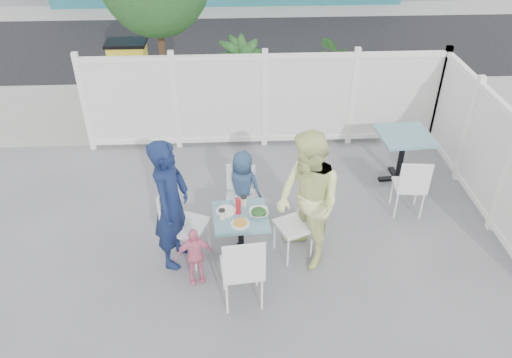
{
  "coord_description": "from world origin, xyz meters",
  "views": [
    {
      "loc": [
        -0.41,
        -5.04,
        4.33
      ],
      "look_at": [
        -0.16,
        -0.02,
        0.92
      ],
      "focal_mm": 35.0,
      "sensor_mm": 36.0,
      "label": 1
    }
  ],
  "objects_px": {
    "chair_near": "(243,267)",
    "main_table": "(241,225)",
    "boy": "(243,187)",
    "toddler": "(194,256)",
    "chair_left": "(180,218)",
    "spare_table": "(403,145)",
    "man": "(171,204)",
    "woman": "(308,202)",
    "chair_back": "(241,191)",
    "utility_cabinet": "(131,76)",
    "chair_right": "(299,218)"
  },
  "relations": [
    {
      "from": "main_table",
      "to": "chair_right",
      "type": "height_order",
      "value": "chair_right"
    },
    {
      "from": "spare_table",
      "to": "chair_left",
      "type": "xyz_separation_m",
      "value": [
        -3.18,
        -1.54,
        -0.02
      ]
    },
    {
      "from": "toddler",
      "to": "chair_right",
      "type": "bearing_deg",
      "value": 7.62
    },
    {
      "from": "main_table",
      "to": "chair_near",
      "type": "height_order",
      "value": "chair_near"
    },
    {
      "from": "main_table",
      "to": "boy",
      "type": "relative_size",
      "value": 0.66
    },
    {
      "from": "woman",
      "to": "chair_back",
      "type": "bearing_deg",
      "value": -160.15
    },
    {
      "from": "chair_right",
      "to": "man",
      "type": "xyz_separation_m",
      "value": [
        -1.52,
        -0.06,
        0.32
      ]
    },
    {
      "from": "utility_cabinet",
      "to": "toddler",
      "type": "distance_m",
      "value": 4.99
    },
    {
      "from": "boy",
      "to": "utility_cabinet",
      "type": "bearing_deg",
      "value": -35.9
    },
    {
      "from": "chair_left",
      "to": "boy",
      "type": "bearing_deg",
      "value": 155.24
    },
    {
      "from": "spare_table",
      "to": "boy",
      "type": "relative_size",
      "value": 0.76
    },
    {
      "from": "chair_near",
      "to": "spare_table",
      "type": "bearing_deg",
      "value": 38.41
    },
    {
      "from": "boy",
      "to": "toddler",
      "type": "xyz_separation_m",
      "value": [
        -0.59,
        -1.16,
        -0.14
      ]
    },
    {
      "from": "spare_table",
      "to": "chair_back",
      "type": "bearing_deg",
      "value": -160.11
    },
    {
      "from": "man",
      "to": "woman",
      "type": "relative_size",
      "value": 0.96
    },
    {
      "from": "chair_right",
      "to": "chair_back",
      "type": "bearing_deg",
      "value": 23.39
    },
    {
      "from": "chair_left",
      "to": "chair_right",
      "type": "height_order",
      "value": "chair_left"
    },
    {
      "from": "spare_table",
      "to": "chair_right",
      "type": "relative_size",
      "value": 0.89
    },
    {
      "from": "main_table",
      "to": "chair_near",
      "type": "xyz_separation_m",
      "value": [
        0.01,
        -0.76,
        0.05
      ]
    },
    {
      "from": "chair_left",
      "to": "man",
      "type": "xyz_separation_m",
      "value": [
        -0.07,
        -0.06,
        0.25
      ]
    },
    {
      "from": "main_table",
      "to": "chair_left",
      "type": "xyz_separation_m",
      "value": [
        -0.73,
        0.09,
        0.07
      ]
    },
    {
      "from": "utility_cabinet",
      "to": "man",
      "type": "distance_m",
      "value": 4.55
    },
    {
      "from": "chair_back",
      "to": "toddler",
      "type": "xyz_separation_m",
      "value": [
        -0.56,
        -1.1,
        -0.1
      ]
    },
    {
      "from": "spare_table",
      "to": "chair_near",
      "type": "height_order",
      "value": "chair_near"
    },
    {
      "from": "chair_near",
      "to": "man",
      "type": "xyz_separation_m",
      "value": [
        -0.81,
        0.79,
        0.27
      ]
    },
    {
      "from": "main_table",
      "to": "boy",
      "type": "bearing_deg",
      "value": 86.74
    },
    {
      "from": "utility_cabinet",
      "to": "woman",
      "type": "distance_m",
      "value": 5.25
    },
    {
      "from": "utility_cabinet",
      "to": "chair_back",
      "type": "height_order",
      "value": "utility_cabinet"
    },
    {
      "from": "chair_back",
      "to": "chair_near",
      "type": "bearing_deg",
      "value": 94.31
    },
    {
      "from": "chair_back",
      "to": "man",
      "type": "relative_size",
      "value": 0.5
    },
    {
      "from": "utility_cabinet",
      "to": "spare_table",
      "type": "height_order",
      "value": "utility_cabinet"
    },
    {
      "from": "chair_near",
      "to": "main_table",
      "type": "bearing_deg",
      "value": 84.41
    },
    {
      "from": "spare_table",
      "to": "chair_left",
      "type": "bearing_deg",
      "value": -154.12
    },
    {
      "from": "chair_near",
      "to": "woman",
      "type": "distance_m",
      "value": 1.1
    },
    {
      "from": "chair_near",
      "to": "boy",
      "type": "distance_m",
      "value": 1.57
    },
    {
      "from": "chair_right",
      "to": "woman",
      "type": "relative_size",
      "value": 0.51
    },
    {
      "from": "spare_table",
      "to": "chair_near",
      "type": "relative_size",
      "value": 0.81
    },
    {
      "from": "chair_right",
      "to": "man",
      "type": "bearing_deg",
      "value": 69.06
    },
    {
      "from": "chair_left",
      "to": "main_table",
      "type": "bearing_deg",
      "value": 105.27
    },
    {
      "from": "chair_right",
      "to": "woman",
      "type": "height_order",
      "value": "woman"
    },
    {
      "from": "boy",
      "to": "man",
      "type": "bearing_deg",
      "value": 67.22
    },
    {
      "from": "spare_table",
      "to": "chair_left",
      "type": "distance_m",
      "value": 3.53
    },
    {
      "from": "chair_near",
      "to": "woman",
      "type": "bearing_deg",
      "value": 36.71
    },
    {
      "from": "chair_right",
      "to": "toddler",
      "type": "xyz_separation_m",
      "value": [
        -1.26,
        -0.45,
        -0.14
      ]
    },
    {
      "from": "main_table",
      "to": "man",
      "type": "bearing_deg",
      "value": 177.56
    },
    {
      "from": "boy",
      "to": "toddler",
      "type": "relative_size",
      "value": 1.36
    },
    {
      "from": "chair_back",
      "to": "toddler",
      "type": "bearing_deg",
      "value": 67.86
    },
    {
      "from": "main_table",
      "to": "woman",
      "type": "relative_size",
      "value": 0.39
    },
    {
      "from": "chair_near",
      "to": "utility_cabinet",
      "type": "bearing_deg",
      "value": 105.0
    },
    {
      "from": "boy",
      "to": "toddler",
      "type": "distance_m",
      "value": 1.31
    }
  ]
}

